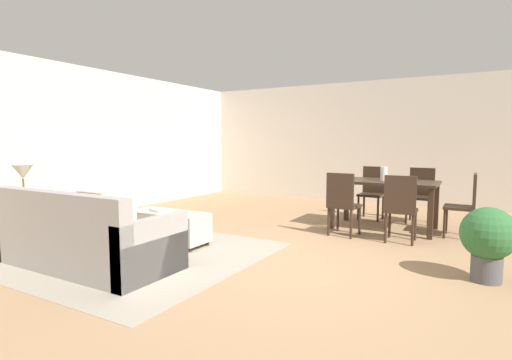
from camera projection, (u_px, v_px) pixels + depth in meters
ground_plane at (293, 263)px, 4.46m from camera, size 10.80×10.80×0.00m
wall_back at (389, 142)px, 8.64m from camera, size 9.00×0.12×2.70m
wall_left at (74, 142)px, 7.00m from camera, size 0.12×11.00×2.70m
area_rug at (133, 253)px, 4.84m from camera, size 3.00×2.80×0.01m
couch at (84, 239)px, 4.32m from camera, size 2.09×0.91×0.86m
ottoman_table at (169, 226)px, 5.27m from camera, size 1.10×0.46×0.43m
side_table at (25, 214)px, 5.10m from camera, size 0.40×0.40×0.55m
table_lamp at (23, 173)px, 5.05m from camera, size 0.26×0.26×0.53m
dining_table at (385, 187)px, 6.15m from camera, size 1.54×0.86×0.76m
dining_chair_near_left at (342, 201)px, 5.68m from camera, size 0.43×0.43×0.92m
dining_chair_near_right at (401, 205)px, 5.28m from camera, size 0.42×0.42×0.92m
dining_chair_far_left at (372, 189)px, 7.01m from camera, size 0.41×0.41×0.92m
dining_chair_far_right at (421, 192)px, 6.67m from camera, size 0.41×0.41×0.92m
dining_chair_head_east at (466, 202)px, 5.56m from camera, size 0.40×0.40×0.92m
vase_centerpiece at (384, 174)px, 6.13m from camera, size 0.11×0.11×0.22m
book_on_ottoman at (160, 210)px, 5.30m from camera, size 0.31×0.27×0.03m
potted_plant at (488, 238)px, 3.83m from camera, size 0.51×0.51×0.73m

